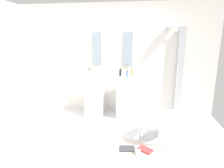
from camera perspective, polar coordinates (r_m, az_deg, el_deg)
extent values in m
cube|color=silver|center=(3.55, -3.85, -17.44)|extent=(4.80, 3.60, 0.04)
cube|color=silver|center=(4.70, 0.13, 7.34)|extent=(4.80, 0.10, 2.60)
cube|color=white|center=(4.59, -5.19, -5.17)|extent=(0.40, 0.40, 0.68)
cylinder|color=white|center=(4.46, -5.32, 0.72)|extent=(0.47, 0.47, 0.29)
cylinder|color=#B7BABF|center=(4.55, -5.00, 3.47)|extent=(0.02, 0.02, 0.10)
cube|color=white|center=(4.48, 4.11, -5.61)|extent=(0.40, 0.40, 0.68)
cylinder|color=white|center=(4.35, 4.21, 0.41)|extent=(0.47, 0.47, 0.29)
cylinder|color=#B7BABF|center=(4.44, 4.38, 3.24)|extent=(0.02, 0.02, 0.10)
cube|color=#8C9EA8|center=(4.68, -4.57, 10.37)|extent=(0.22, 0.03, 0.77)
cube|color=#8C9EA8|center=(4.57, 4.68, 10.30)|extent=(0.22, 0.03, 0.77)
cube|color=#B7BABF|center=(4.66, 19.38, 3.10)|extent=(0.14, 0.08, 2.05)
cylinder|color=#B7BABF|center=(4.55, 18.53, 15.67)|extent=(0.30, 0.02, 0.02)
cylinder|color=#B7BABF|center=(4.50, 16.65, 15.83)|extent=(0.24, 0.24, 0.02)
cube|color=#B7BABF|center=(3.71, 13.09, -15.48)|extent=(0.56, 0.50, 0.06)
cylinder|color=#B7BABF|center=(3.63, 13.23, -13.13)|extent=(0.05, 0.05, 0.34)
torus|color=white|center=(3.55, 13.41, -10.24)|extent=(1.10, 1.10, 0.49)
cylinder|color=#B7BABF|center=(4.09, -25.08, -6.84)|extent=(0.03, 0.03, 0.95)
cylinder|color=#B7BABF|center=(3.87, -23.47, -1.17)|extent=(0.36, 0.02, 0.02)
cube|color=white|center=(3.94, -23.13, -4.70)|extent=(0.04, 0.22, 0.50)
cube|color=beige|center=(3.32, 6.86, -19.50)|extent=(0.92, 0.81, 0.01)
cube|color=#B73838|center=(3.36, 9.81, -18.70)|extent=(0.27, 0.25, 0.03)
cube|color=#38383D|center=(3.36, 4.52, -18.62)|extent=(0.27, 0.21, 0.02)
cylinder|color=white|center=(3.22, 7.81, -19.58)|extent=(0.07, 0.07, 0.09)
cylinder|color=white|center=(4.31, -6.76, 3.10)|extent=(0.04, 0.04, 0.13)
cylinder|color=black|center=(4.30, -6.79, 4.10)|extent=(0.02, 0.02, 0.02)
cylinder|color=#C68C38|center=(4.42, 5.89, 3.45)|extent=(0.04, 0.04, 0.15)
cylinder|color=black|center=(4.40, 5.92, 4.51)|extent=(0.02, 0.02, 0.02)
cylinder|color=#59996B|center=(4.55, -6.73, 3.69)|extent=(0.05, 0.05, 0.14)
cylinder|color=black|center=(4.54, -6.76, 4.69)|extent=(0.03, 0.03, 0.02)
cylinder|color=black|center=(4.34, 2.50, 3.34)|extent=(0.05, 0.05, 0.15)
cylinder|color=black|center=(4.33, 2.51, 4.41)|extent=(0.03, 0.03, 0.02)
cylinder|color=silver|center=(4.36, -6.66, 3.04)|extent=(0.04, 0.04, 0.11)
cylinder|color=black|center=(4.35, -6.69, 3.86)|extent=(0.02, 0.02, 0.02)
cylinder|color=#4C72B7|center=(4.14, 4.51, 2.77)|extent=(0.04, 0.04, 0.14)
cylinder|color=black|center=(4.12, 4.53, 3.87)|extent=(0.02, 0.02, 0.02)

